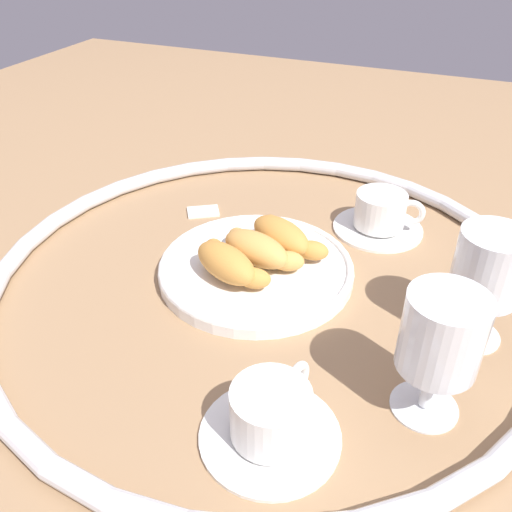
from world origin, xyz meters
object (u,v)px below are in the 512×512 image
Objects in this scene: pastry_plate at (256,268)px; juice_glass_right at (441,339)px; coffee_cup_far at (271,418)px; croissant_large at (228,263)px; sugar_packet at (203,211)px; juice_glass_left at (489,270)px; coffee_cup_near at (380,215)px; croissant_extra at (286,236)px; croissant_small at (258,249)px.

pastry_plate is 1.87× the size of juice_glass_right.
juice_glass_right is at bearing 35.39° from coffee_cup_far.
sugar_packet is (-0.12, 0.17, -0.04)m from croissant_large.
juice_glass_right reaches higher than sugar_packet.
juice_glass_left reaches higher than sugar_packet.
coffee_cup_far is (-0.01, -0.42, 0.00)m from coffee_cup_near.
coffee_cup_far is 2.72× the size of sugar_packet.
juice_glass_right reaches higher than croissant_large.
croissant_large reaches higher than sugar_packet.
croissant_extra is 0.90× the size of coffee_cup_near.
juice_glass_right is (0.12, -0.33, 0.07)m from coffee_cup_near.
croissant_large is 0.91× the size of coffee_cup_far.
coffee_cup_far is at bearing -126.35° from juice_glass_left.
juice_glass_left reaches higher than coffee_cup_far.
juice_glass_left is (0.25, -0.06, 0.05)m from croissant_extra.
juice_glass_left is (0.28, -0.02, 0.05)m from croissant_small.
croissant_small reaches higher than coffee_cup_near.
coffee_cup_far is 0.17m from juice_glass_right.
juice_glass_left is 0.13m from juice_glass_right.
croissant_small is at bearing -72.28° from sugar_packet.
sugar_packet is (-0.15, 0.12, -0.04)m from croissant_small.
pastry_plate is 0.26m from coffee_cup_far.
croissant_large is at bearing -117.12° from pastry_plate.
pastry_plate is 2.14× the size of croissant_extra.
coffee_cup_far is 0.28m from juice_glass_left.
juice_glass_left is at bearing -3.27° from pastry_plate.
croissant_extra is at bearing 166.00° from juice_glass_left.
coffee_cup_far is at bearing -72.40° from croissant_extra.
juice_glass_right reaches higher than croissant_extra.
coffee_cup_near is at bearing 55.96° from croissant_large.
juice_glass_left is (0.30, 0.03, 0.05)m from croissant_large.
juice_glass_right reaches higher than pastry_plate.
pastry_plate is 0.29m from juice_glass_left.
croissant_small is at bearing 63.52° from croissant_large.
juice_glass_left reaches higher than croissant_small.
croissant_large reaches higher than pastry_plate.
croissant_extra is at bearing 62.28° from croissant_small.
coffee_cup_near is 0.97× the size of juice_glass_right.
croissant_small is 0.94× the size of juice_glass_left.
juice_glass_right is at bearing -41.27° from croissant_extra.
juice_glass_right reaches higher than coffee_cup_far.
juice_glass_right is (0.13, 0.09, 0.07)m from coffee_cup_far.
coffee_cup_near is at bearing -20.86° from sugar_packet.
croissant_extra is at bearing 107.60° from coffee_cup_far.
coffee_cup_far is 0.97× the size of juice_glass_right.
coffee_cup_near is (0.15, 0.22, -0.01)m from croissant_large.
pastry_plate is at bearing 115.74° from coffee_cup_far.
croissant_small is 0.96× the size of coffee_cup_near.
croissant_small reaches higher than pastry_plate.
croissant_small is (0.00, 0.00, 0.03)m from pastry_plate.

